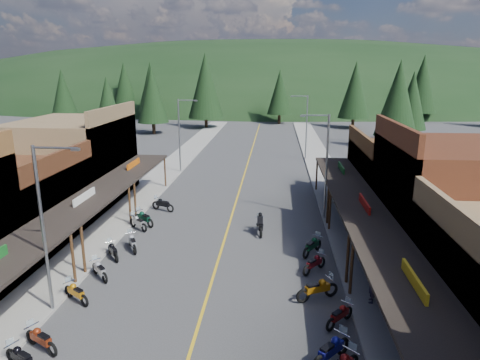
% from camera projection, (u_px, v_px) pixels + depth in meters
% --- Properties ---
extents(ground, '(220.00, 220.00, 0.00)m').
position_uv_depth(ground, '(218.00, 262.00, 25.54)').
color(ground, '#38383A').
rests_on(ground, ground).
extents(centerline, '(0.15, 90.00, 0.01)m').
position_uv_depth(centerline, '(243.00, 178.00, 44.81)').
color(centerline, gold).
rests_on(centerline, ground).
extents(sidewalk_west, '(3.40, 94.00, 0.15)m').
position_uv_depth(sidewalk_west, '(162.00, 176.00, 45.49)').
color(sidewalk_west, gray).
rests_on(sidewalk_west, ground).
extents(sidewalk_east, '(3.40, 94.00, 0.15)m').
position_uv_depth(sidewalk_east, '(327.00, 179.00, 44.10)').
color(sidewalk_east, gray).
rests_on(sidewalk_east, ground).
extents(shop_west_2, '(10.90, 9.00, 6.20)m').
position_uv_depth(shop_west_2, '(10.00, 206.00, 27.63)').
color(shop_west_2, '#3F2111').
rests_on(shop_west_2, ground).
extents(shop_west_3, '(10.90, 10.20, 8.20)m').
position_uv_depth(shop_west_3, '(75.00, 161.00, 36.64)').
color(shop_west_3, brown).
rests_on(shop_west_3, ground).
extents(shop_east_2, '(10.90, 9.00, 8.20)m').
position_uv_depth(shop_east_2, '(453.00, 203.00, 25.18)').
color(shop_east_2, '#562B19').
rests_on(shop_east_2, ground).
extents(shop_east_3, '(10.90, 10.20, 6.20)m').
position_uv_depth(shop_east_3, '(404.00, 178.00, 34.68)').
color(shop_east_3, '#4C2D16').
rests_on(shop_east_3, ground).
extents(streetlight_0, '(2.16, 0.18, 8.00)m').
position_uv_depth(streetlight_0, '(45.00, 223.00, 19.18)').
color(streetlight_0, gray).
rests_on(streetlight_0, ground).
extents(streetlight_1, '(2.16, 0.18, 8.00)m').
position_uv_depth(streetlight_1, '(181.00, 132.00, 46.17)').
color(streetlight_1, gray).
rests_on(streetlight_1, ground).
extents(streetlight_2, '(2.16, 0.18, 8.00)m').
position_uv_depth(streetlight_2, '(325.00, 162.00, 31.56)').
color(streetlight_2, gray).
rests_on(streetlight_2, ground).
extents(streetlight_3, '(2.16, 0.18, 8.00)m').
position_uv_depth(streetlight_3, '(305.00, 124.00, 52.76)').
color(streetlight_3, gray).
rests_on(streetlight_3, ground).
extents(ridge_hill, '(310.00, 140.00, 60.00)m').
position_uv_depth(ridge_hill, '(267.00, 100.00, 155.67)').
color(ridge_hill, black).
rests_on(ridge_hill, ground).
extents(pine_0, '(5.04, 5.04, 11.00)m').
position_uv_depth(pine_0, '(63.00, 92.00, 86.86)').
color(pine_0, black).
rests_on(pine_0, ground).
extents(pine_1, '(5.88, 5.88, 12.50)m').
position_uv_depth(pine_1, '(151.00, 87.00, 93.10)').
color(pine_1, black).
rests_on(pine_1, ground).
extents(pine_2, '(6.72, 6.72, 14.00)m').
position_uv_depth(pine_2, '(205.00, 86.00, 80.22)').
color(pine_2, black).
rests_on(pine_2, ground).
extents(pine_3, '(5.04, 5.04, 11.00)m').
position_uv_depth(pine_3, '(280.00, 92.00, 87.19)').
color(pine_3, black).
rests_on(pine_3, ground).
extents(pine_4, '(5.88, 5.88, 12.50)m').
position_uv_depth(pine_4, '(355.00, 90.00, 80.09)').
color(pine_4, black).
rests_on(pine_4, ground).
extents(pine_5, '(6.72, 6.72, 14.00)m').
position_uv_depth(pine_5, '(422.00, 84.00, 90.19)').
color(pine_5, black).
rests_on(pine_5, ground).
extents(pine_7, '(5.88, 5.88, 12.50)m').
position_uv_depth(pine_7, '(125.00, 86.00, 99.52)').
color(pine_7, black).
rests_on(pine_7, ground).
extents(pine_8, '(4.48, 4.48, 10.00)m').
position_uv_depth(pine_8, '(108.00, 104.00, 64.34)').
color(pine_8, black).
rests_on(pine_8, ground).
extents(pine_9, '(4.93, 4.93, 10.80)m').
position_uv_depth(pine_9, '(412.00, 101.00, 65.37)').
color(pine_9, black).
rests_on(pine_9, ground).
extents(pine_10, '(5.38, 5.38, 11.60)m').
position_uv_depth(pine_10, '(152.00, 95.00, 73.45)').
color(pine_10, black).
rests_on(pine_10, ground).
extents(pine_11, '(5.82, 5.82, 12.40)m').
position_uv_depth(pine_11, '(398.00, 98.00, 58.74)').
color(pine_11, black).
rests_on(pine_11, ground).
extents(bike_west_3, '(1.98, 1.41, 1.08)m').
position_uv_depth(bike_west_3, '(21.00, 357.00, 16.28)').
color(bike_west_3, black).
rests_on(bike_west_3, ground).
extents(bike_west_4, '(2.08, 1.55, 1.15)m').
position_uv_depth(bike_west_4, '(41.00, 338.00, 17.36)').
color(bike_west_4, maroon).
rests_on(bike_west_4, ground).
extents(bike_west_5, '(1.99, 1.64, 1.12)m').
position_uv_depth(bike_west_5, '(76.00, 292.00, 20.98)').
color(bike_west_5, '#CA7E0E').
rests_on(bike_west_5, ground).
extents(bike_west_6, '(1.82, 1.87, 1.12)m').
position_uv_depth(bike_west_6, '(100.00, 269.00, 23.34)').
color(bike_west_6, '#A7A6AB').
rests_on(bike_west_6, ground).
extents(bike_west_7, '(1.64, 1.90, 1.08)m').
position_uv_depth(bike_west_7, '(113.00, 250.00, 25.83)').
color(bike_west_7, black).
rests_on(bike_west_7, ground).
extents(bike_west_8, '(1.60, 2.13, 1.17)m').
position_uv_depth(bike_west_8, '(132.00, 242.00, 26.97)').
color(bike_west_8, '#9F9FA4').
rests_on(bike_west_8, ground).
extents(bike_west_9, '(2.00, 1.83, 1.16)m').
position_uv_depth(bike_west_9, '(138.00, 222.00, 30.45)').
color(bike_west_9, '#9FA0A4').
rests_on(bike_west_9, ground).
extents(bike_west_10, '(2.14, 1.92, 1.23)m').
position_uv_depth(bike_west_10, '(144.00, 217.00, 31.25)').
color(bike_west_10, '#0D412B').
rests_on(bike_west_10, ground).
extents(bike_west_11, '(2.21, 1.54, 1.21)m').
position_uv_depth(bike_west_11, '(163.00, 204.00, 34.45)').
color(bike_west_11, black).
rests_on(bike_west_11, ground).
extents(bike_east_4, '(2.09, 2.16, 1.29)m').
position_uv_depth(bike_east_4, '(331.00, 349.00, 16.57)').
color(bike_east_4, navy).
rests_on(bike_east_4, ground).
extents(bike_east_5, '(1.74, 1.84, 1.09)m').
position_uv_depth(bike_east_5, '(340.00, 314.00, 19.10)').
color(bike_east_5, maroon).
rests_on(bike_east_5, ground).
extents(bike_east_6, '(2.37, 1.68, 1.30)m').
position_uv_depth(bike_east_6, '(317.00, 288.00, 21.18)').
color(bike_east_6, '#BC6E0D').
rests_on(bike_east_6, ground).
extents(bike_east_7, '(1.80, 1.97, 1.15)m').
position_uv_depth(bike_east_7, '(314.00, 263.00, 24.10)').
color(bike_east_7, maroon).
rests_on(bike_east_7, ground).
extents(bike_east_8, '(1.78, 2.21, 1.24)m').
position_uv_depth(bike_east_8, '(312.00, 245.00, 26.38)').
color(bike_east_8, '#0B3B1F').
rests_on(bike_east_8, ground).
extents(rider_on_bike, '(0.96, 2.23, 1.64)m').
position_uv_depth(rider_on_bike, '(260.00, 225.00, 29.66)').
color(rider_on_bike, black).
rests_on(rider_on_bike, ground).
extents(pedestrian_east_a, '(0.55, 0.73, 1.83)m').
position_uv_depth(pedestrian_east_a, '(372.00, 285.00, 20.63)').
color(pedestrian_east_a, '#262131').
rests_on(pedestrian_east_a, sidewalk_east).
extents(pedestrian_east_b, '(0.90, 0.62, 1.70)m').
position_uv_depth(pedestrian_east_b, '(335.00, 193.00, 35.95)').
color(pedestrian_east_b, brown).
rests_on(pedestrian_east_b, sidewalk_east).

